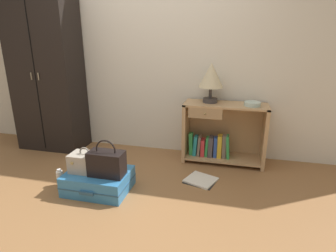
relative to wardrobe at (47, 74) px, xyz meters
name	(u,v)px	position (x,y,z in m)	size (l,w,h in m)	color
ground_plane	(108,207)	(1.35, -1.20, -1.00)	(9.00, 9.00, 0.00)	olive
back_wall	(153,50)	(1.35, 0.30, 0.30)	(6.40, 0.10, 2.60)	silver
wardrobe	(47,74)	(0.00, 0.00, 0.00)	(0.85, 0.47, 2.00)	black
bookshelf	(221,134)	(2.26, 0.05, -0.65)	(0.96, 0.38, 0.72)	tan
table_lamp	(211,77)	(2.11, 0.07, 0.02)	(0.29, 0.29, 0.46)	#3D3838
bowl	(252,104)	(2.59, 0.01, -0.25)	(0.18, 0.18, 0.04)	silver
suitcase_large	(99,181)	(1.13, -0.94, -0.90)	(0.62, 0.48, 0.20)	teal
train_case	(85,162)	(1.01, -0.95, -0.71)	(0.29, 0.22, 0.25)	#A89E8E
handbag	(107,163)	(1.25, -0.98, -0.67)	(0.34, 0.18, 0.36)	black
bottle	(60,178)	(0.70, -0.96, -0.92)	(0.07, 0.07, 0.18)	white
open_book_on_floor	(201,180)	(2.10, -0.52, -0.99)	(0.38, 0.36, 0.02)	white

